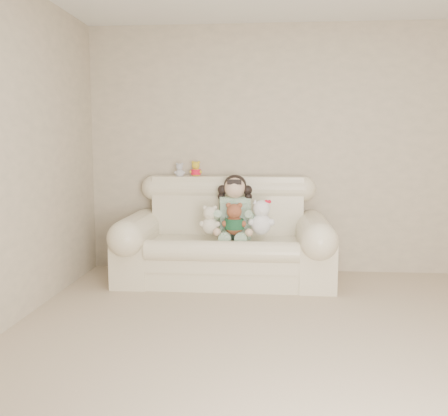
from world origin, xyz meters
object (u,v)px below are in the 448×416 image
white_cat (261,214)px  cream_teddy (210,217)px  sofa (225,230)px  seated_child (235,206)px  brown_teddy (234,216)px

white_cat → cream_teddy: bearing=156.4°
sofa → seated_child: (0.09, 0.08, 0.23)m
seated_child → brown_teddy: (0.01, -0.22, -0.06)m
sofa → brown_teddy: sofa is taller
sofa → cream_teddy: bearing=-140.3°
white_cat → cream_teddy: 0.50m
brown_teddy → white_cat: bearing=10.9°
seated_child → white_cat: size_ratio=1.62×
white_cat → seated_child: bearing=120.8°
cream_teddy → sofa: bearing=31.0°
white_cat → cream_teddy: size_ratio=1.24×
cream_teddy → brown_teddy: bearing=-14.8°
white_cat → cream_teddy: (-0.50, -0.01, -0.04)m
seated_child → cream_teddy: seated_child is taller
brown_teddy → white_cat: white_cat is taller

